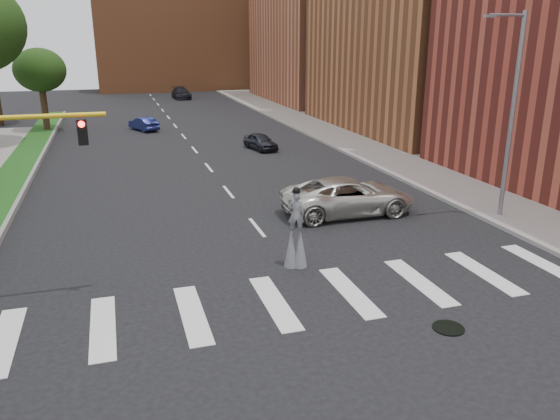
% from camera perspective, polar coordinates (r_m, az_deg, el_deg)
% --- Properties ---
extents(ground_plane, '(160.00, 160.00, 0.00)m').
position_cam_1_polar(ground_plane, '(16.87, 4.67, -10.51)').
color(ground_plane, black).
rests_on(ground_plane, ground).
extents(grass_median, '(2.00, 60.00, 0.25)m').
position_cam_1_polar(grass_median, '(35.15, -26.26, 2.93)').
color(grass_median, '#164413').
rests_on(grass_median, ground).
extents(median_curb, '(0.20, 60.00, 0.28)m').
position_cam_1_polar(median_curb, '(34.99, -24.57, 3.12)').
color(median_curb, gray).
rests_on(median_curb, ground).
extents(sidewalk_right, '(5.00, 90.00, 0.18)m').
position_cam_1_polar(sidewalk_right, '(43.53, 7.89, 7.06)').
color(sidewalk_right, gray).
rests_on(sidewalk_right, ground).
extents(manhole, '(0.90, 0.90, 0.04)m').
position_cam_1_polar(manhole, '(16.62, 17.18, -11.69)').
color(manhole, black).
rests_on(manhole, ground).
extents(building_far, '(16.00, 22.00, 20.00)m').
position_cam_1_polar(building_far, '(73.23, 5.36, 19.15)').
color(building_far, '#B16041').
rests_on(building_far, ground).
extents(building_backdrop, '(26.00, 14.00, 18.00)m').
position_cam_1_polar(building_backdrop, '(92.52, -10.41, 17.99)').
color(building_backdrop, '#995630').
rests_on(building_backdrop, ground).
extents(streetlight, '(2.05, 0.20, 9.00)m').
position_cam_1_polar(streetlight, '(25.97, 22.98, 9.52)').
color(streetlight, slate).
rests_on(streetlight, ground).
extents(stilt_performer, '(0.82, 0.63, 2.98)m').
position_cam_1_polar(stilt_performer, '(19.47, 1.66, -2.77)').
color(stilt_performer, '#302113').
rests_on(stilt_performer, ground).
extents(suv_crossing, '(6.19, 2.87, 1.72)m').
position_cam_1_polar(suv_crossing, '(25.63, 7.13, 1.44)').
color(suv_crossing, silver).
rests_on(suv_crossing, ground).
extents(car_near, '(2.15, 3.74, 1.20)m').
position_cam_1_polar(car_near, '(40.53, -2.05, 7.17)').
color(car_near, black).
rests_on(car_near, ground).
extents(car_mid, '(2.62, 3.84, 1.20)m').
position_cam_1_polar(car_mid, '(50.51, -14.07, 8.74)').
color(car_mid, navy).
rests_on(car_mid, ground).
extents(car_far, '(2.33, 5.18, 1.47)m').
position_cam_1_polar(car_far, '(76.41, -10.28, 11.93)').
color(car_far, black).
rests_on(car_far, ground).
extents(tree_6, '(4.30, 4.30, 7.12)m').
position_cam_1_polar(tree_6, '(51.82, -23.81, 13.18)').
color(tree_6, '#302113').
rests_on(tree_6, ground).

